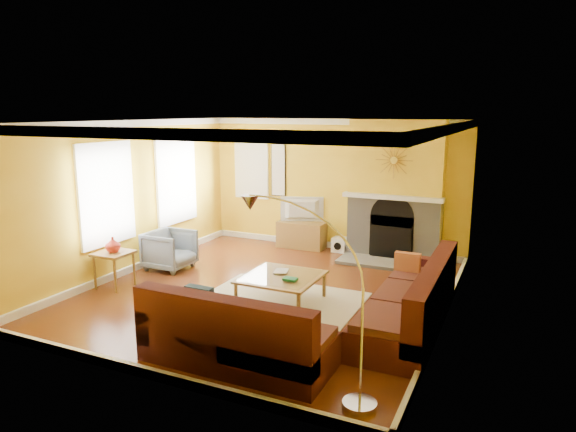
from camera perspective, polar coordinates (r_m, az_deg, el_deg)
The scene contains 27 objects.
floor at distance 8.35m, azimuth -2.20°, elevation -8.47°, with size 5.50×6.00×0.02m, color brown.
ceiling at distance 7.85m, azimuth -2.36°, elevation 10.52°, with size 5.50×6.00×0.02m, color white.
wall_back at distance 10.72m, azimuth 5.06°, elevation 3.49°, with size 5.50×0.02×2.70m, color yellow.
wall_front at distance 5.55m, azimuth -16.56°, elevation -4.66°, with size 5.50×0.02×2.70m, color yellow.
wall_left at distance 9.55m, azimuth -17.21°, elevation 2.01°, with size 0.02×6.00×2.70m, color yellow.
wall_right at distance 7.19m, azimuth 17.72°, elevation -1.05°, with size 0.02×6.00×2.70m, color yellow.
baseboard at distance 8.33m, azimuth -2.20°, elevation -8.02°, with size 5.50×6.00×0.12m, color white, non-canonical shape.
crown_molding at distance 7.85m, azimuth -2.35°, elevation 10.01°, with size 5.50×6.00×0.12m, color white, non-canonical shape.
window_left_near at distance 10.49m, azimuth -12.37°, elevation 3.91°, with size 0.06×1.22×1.72m, color white.
window_left_far at distance 9.07m, azimuth -19.60°, elevation 2.33°, with size 0.06×1.22×1.72m, color white.
window_back at distance 11.43m, azimuth -4.04°, elevation 5.02°, with size 0.82×0.06×1.22m, color white.
wall_art at distance 11.13m, azimuth -1.08°, elevation 5.13°, with size 0.34×0.04×1.14m, color white.
fireplace at distance 10.15m, azimuth 11.85°, elevation 2.83°, with size 1.80×0.40×2.70m, color gray, non-canonical shape.
mantel at distance 9.93m, azimuth 11.51°, elevation 2.07°, with size 1.92×0.22×0.08m, color white.
hearth at distance 9.91m, azimuth 10.81°, elevation -5.17°, with size 1.80×0.70×0.06m, color gray.
sunburst at distance 9.85m, azimuth 11.69°, elevation 6.09°, with size 0.70×0.04×0.70m, color olive, non-canonical shape.
rug at distance 7.95m, azimuth -0.91°, elevation -9.40°, with size 2.40×1.80×0.02m, color beige.
sectional_sofa at distance 7.01m, azimuth 3.45°, elevation -8.52°, with size 3.10×3.70×0.90m, color #461816, non-canonical shape.
coffee_table at distance 7.81m, azimuth -0.74°, elevation -8.13°, with size 1.11×1.11×0.44m, color white, non-canonical shape.
media_console at distance 10.90m, azimuth 1.52°, elevation -2.08°, with size 1.01×0.45×0.55m, color olive.
tv at distance 10.79m, azimuth 1.54°, elevation 0.70°, with size 0.91×0.12×0.53m, color black.
subwoofer at distance 10.67m, azimuth 5.79°, elevation -3.17°, with size 0.29×0.29×0.29m, color white.
armchair at distance 9.66m, azimuth -12.99°, elevation -3.69°, with size 0.76×0.78×0.71m, color gray.
side_table at distance 8.94m, azimuth -18.71°, elevation -5.66°, with size 0.54×0.54×0.60m, color olive, non-canonical shape.
vase at distance 8.82m, azimuth -18.89°, elevation -3.02°, with size 0.24×0.24×0.25m, color red.
book at distance 7.90m, azimuth -1.50°, elevation -6.12°, with size 0.20×0.27×0.03m, color white.
arc_lamp at distance 5.14m, azimuth 2.32°, elevation -9.46°, with size 1.30×0.36×2.03m, color silver, non-canonical shape.
Camera 1 is at (3.57, -6.98, 2.86)m, focal length 32.00 mm.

